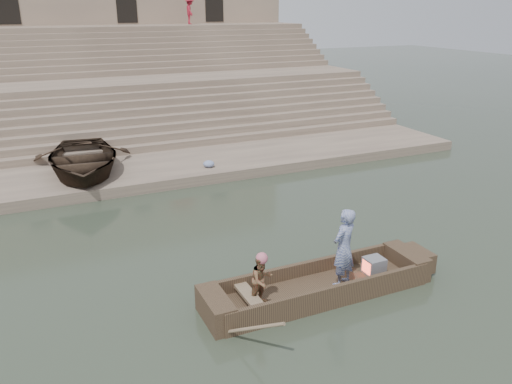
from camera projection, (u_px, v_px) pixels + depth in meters
ground at (140, 279)px, 12.65m from camera, size 120.00×120.00×0.00m
lower_landing at (92, 178)px, 19.41m from camera, size 32.00×4.00×0.40m
mid_landing at (68, 112)px, 25.41m from camera, size 32.00×3.00×2.80m
upper_landing at (54, 72)px, 30.97m from camera, size 32.00×3.00×5.20m
ghat_steps at (64, 98)px, 26.71m from camera, size 32.00×11.00×5.20m
building_wall at (42, 18)px, 33.36m from camera, size 32.00×5.07×11.20m
main_rowboat at (318, 291)px, 11.95m from camera, size 5.00×1.30×0.22m
rowboat_trim at (327, 281)px, 11.96m from camera, size 6.04×2.63×1.83m
standing_man at (344, 248)px, 11.68m from camera, size 0.81×0.68×1.90m
rowing_man at (262, 280)px, 11.04m from camera, size 0.66×0.57×1.16m
television at (374, 266)px, 12.45m from camera, size 0.46×0.42×0.40m
beached_rowboat at (82, 159)px, 19.18m from camera, size 4.38×5.73×1.11m
pedestrian at (190, 11)px, 33.28m from camera, size 0.77×1.15×1.65m
cloth_bundles at (12, 182)px, 17.96m from camera, size 14.50×2.00×0.26m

